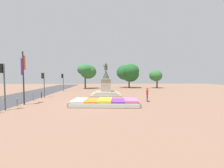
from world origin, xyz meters
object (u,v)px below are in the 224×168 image
at_px(traffic_light_near_crossing, 3,79).
at_px(traffic_light_mid_block, 43,80).
at_px(banner_pole, 23,75).
at_px(kerb_bollard_north, 41,95).
at_px(pedestrian_with_handbag, 147,94).
at_px(kerb_bollard_mid_a, 17,102).
at_px(flower_planter, 106,103).
at_px(kerb_bollard_mid_b, 33,97).
at_px(statue_monument, 106,88).
at_px(traffic_light_far_corner, 63,79).

relative_size(traffic_light_near_crossing, traffic_light_mid_block, 1.18).
height_order(traffic_light_near_crossing, banner_pole, banner_pole).
relative_size(traffic_light_mid_block, kerb_bollard_north, 4.02).
xyz_separation_m(traffic_light_near_crossing, pedestrian_with_handbag, (13.76, 3.92, -1.86)).
relative_size(kerb_bollard_mid_a, kerb_bollard_north, 0.91).
bearing_deg(kerb_bollard_mid_a, flower_planter, 0.30).
xyz_separation_m(flower_planter, kerb_bollard_mid_b, (-8.86, 3.38, 0.21)).
xyz_separation_m(traffic_light_near_crossing, kerb_bollard_mid_a, (0.03, 1.87, -2.37)).
bearing_deg(statue_monument, kerb_bollard_mid_a, -136.45).
distance_m(flower_planter, kerb_bollard_mid_a, 8.83).
bearing_deg(pedestrian_with_handbag, statue_monument, 126.73).
xyz_separation_m(banner_pole, kerb_bollard_north, (-0.22, 4.81, -2.63)).
bearing_deg(kerb_bollard_mid_b, kerb_bollard_north, 87.12).
xyz_separation_m(traffic_light_mid_block, kerb_bollard_north, (-0.09, -0.53, -1.93)).
distance_m(flower_planter, banner_pole, 9.01).
height_order(traffic_light_far_corner, kerb_bollard_mid_b, traffic_light_far_corner).
bearing_deg(flower_planter, kerb_bollard_mid_b, 159.10).
height_order(traffic_light_far_corner, banner_pole, banner_pole).
relative_size(traffic_light_near_crossing, kerb_bollard_mid_a, 5.22).
distance_m(traffic_light_near_crossing, traffic_light_mid_block, 8.00).
relative_size(kerb_bollard_mid_b, kerb_bollard_north, 1.09).
bearing_deg(traffic_light_near_crossing, flower_planter, 12.20).
bearing_deg(traffic_light_far_corner, traffic_light_mid_block, -92.50).
height_order(traffic_light_near_crossing, kerb_bollard_north, traffic_light_near_crossing).
bearing_deg(traffic_light_near_crossing, traffic_light_far_corner, 88.05).
xyz_separation_m(statue_monument, traffic_light_mid_block, (-8.77, -2.38, 1.34)).
bearing_deg(kerb_bollard_mid_a, kerb_bollard_north, 89.21).
distance_m(flower_planter, pedestrian_with_handbag, 5.35).
bearing_deg(traffic_light_near_crossing, kerb_bollard_mid_b, 90.07).
bearing_deg(kerb_bollard_mid_b, traffic_light_mid_block, 85.76).
bearing_deg(banner_pole, traffic_light_near_crossing, -96.89).
bearing_deg(traffic_light_mid_block, kerb_bollard_north, -99.71).
bearing_deg(kerb_bollard_mid_a, kerb_bollard_mid_b, 90.53).
bearing_deg(traffic_light_far_corner, kerb_bollard_mid_b, -92.92).
distance_m(pedestrian_with_handbag, kerb_bollard_mid_b, 13.85).
bearing_deg(flower_planter, pedestrian_with_handbag, 22.24).
bearing_deg(statue_monument, traffic_light_mid_block, -164.84).
relative_size(statue_monument, kerb_bollard_north, 5.85).
height_order(flower_planter, kerb_bollard_mid_b, kerb_bollard_mid_b).
xyz_separation_m(banner_pole, pedestrian_with_handbag, (13.44, 1.28, -2.16)).
bearing_deg(flower_planter, traffic_light_near_crossing, -167.80).
relative_size(banner_pole, kerb_bollard_mid_a, 7.10).
height_order(traffic_light_near_crossing, traffic_light_far_corner, traffic_light_near_crossing).
relative_size(flower_planter, kerb_bollard_mid_b, 7.67).
height_order(banner_pole, kerb_bollard_north, banner_pole).
xyz_separation_m(kerb_bollard_mid_a, kerb_bollard_north, (0.08, 5.59, 0.04)).
relative_size(statue_monument, traffic_light_far_corner, 1.46).
xyz_separation_m(statue_monument, traffic_light_far_corner, (-8.40, 5.91, 1.33)).
distance_m(traffic_light_far_corner, pedestrian_with_handbag, 18.14).
distance_m(flower_planter, kerb_bollard_mid_b, 9.48).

